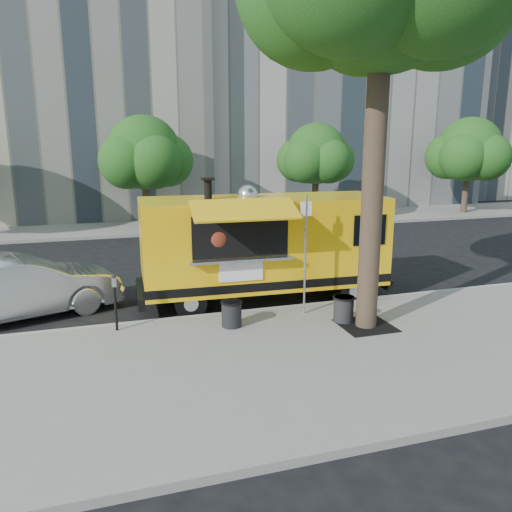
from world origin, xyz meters
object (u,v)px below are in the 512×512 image
Objects in this scene: sedan at (20,287)px; trash_bin_left at (344,308)px; sign_post at (305,247)px; trash_bin_right at (232,313)px; food_truck at (263,244)px; far_tree_d at (469,150)px; far_tree_b at (144,153)px; far_tree_c at (316,154)px; parking_meter at (115,296)px.

sedan is 7.80× the size of trash_bin_left.
sign_post is 2.42m from trash_bin_right.
sedan is at bearing 152.10° from trash_bin_right.
far_tree_d is at bearing 38.68° from food_truck.
trash_bin_left is 2.69m from trash_bin_right.
far_tree_b reaches higher than sign_post.
trash_bin_left is at bearing -10.47° from trash_bin_right.
parking_meter is at bearing -128.66° from far_tree_c.
food_truck is (4.03, 1.52, 0.63)m from parking_meter.
far_tree_b is 15.78m from trash_bin_left.
sedan is 5.47m from trash_bin_right.
food_truck is at bearing -80.81° from far_tree_b.
sedan is (-13.25, -11.73, -2.92)m from far_tree_c.
far_tree_c is at bearing 51.34° from parking_meter.
food_truck is (-0.52, 1.72, -0.23)m from sign_post.
far_tree_c is at bearing 62.77° from food_truck.
food_truck reaches higher than parking_meter.
far_tree_d reaches higher than trash_bin_left.
trash_bin_right is at bearing -11.72° from parking_meter.
parking_meter is 0.28× the size of sedan.
far_tree_d is 9.07× the size of trash_bin_left.
far_tree_c is 17.82m from parking_meter.
far_tree_c reaches higher than trash_bin_right.
trash_bin_left is at bearing -130.33° from sedan.
sign_post reaches higher than parking_meter.
far_tree_b is 1.13× the size of sedan.
sign_post is (2.55, -14.25, -1.98)m from far_tree_b.
far_tree_c reaches higher than parking_meter.
far_tree_b reaches higher than trash_bin_left.
far_tree_c is 3.90× the size of parking_meter.
trash_bin_left is (-5.77, -14.77, -3.24)m from far_tree_c.
trash_bin_left is at bearing -136.48° from far_tree_d.
far_tree_b is at bearing 178.09° from far_tree_c.
far_tree_b is 9.01m from far_tree_c.
food_truck is 3.04m from trash_bin_left.
food_truck is at bearing 20.70° from parking_meter.
far_tree_c is at bearing -1.91° from far_tree_b.
far_tree_d is 26.31m from sedan.
food_truck is at bearing 115.28° from trash_bin_left.
parking_meter is (-4.55, 0.20, -0.87)m from sign_post.
far_tree_d is 1.88× the size of sign_post.
far_tree_b is 8.84× the size of trash_bin_left.
parking_meter is at bearing -156.84° from food_truck.
sedan is 8.08m from trash_bin_left.
trash_bin_right is (2.58, -0.54, -0.51)m from parking_meter.
trash_bin_right is at bearing 169.53° from trash_bin_left.
sedan is at bearing 157.83° from trash_bin_left.
food_truck is (-6.97, -12.23, -2.10)m from far_tree_c.
far_tree_d is 22.01m from trash_bin_left.
parking_meter is (-2.00, -14.05, -2.85)m from far_tree_b.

